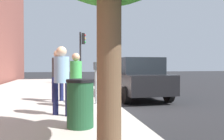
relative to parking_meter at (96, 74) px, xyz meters
name	(u,v)px	position (x,y,z in m)	size (l,w,h in m)	color
ground_plane	(116,107)	(0.08, -0.71, -1.17)	(80.00, 80.00, 0.00)	#232326
sidewalk_slab	(25,108)	(0.08, 2.29, -1.09)	(28.00, 6.00, 0.15)	#B7B2A8
parking_meter	(96,74)	(0.00, 0.00, 0.00)	(0.36, 0.12, 1.41)	gray
pedestrian_at_meter	(76,76)	(-0.38, 0.67, -0.04)	(0.44, 0.38, 1.69)	#191E4C
pedestrian_bystander	(62,75)	(-1.51, 1.09, 0.05)	(0.39, 0.47, 1.79)	#191E4C
parking_officer	(58,71)	(0.74, 1.27, 0.09)	(0.47, 0.40, 1.85)	#191E4C
parked_sedan_near	(136,78)	(1.99, -2.06, -0.27)	(4.44, 2.05, 1.77)	black
traffic_signal	(82,49)	(8.09, -0.09, 1.41)	(0.24, 0.44, 3.60)	black
trash_bin	(80,103)	(-2.70, 0.68, -0.51)	(0.59, 0.59, 1.01)	#1E4C2D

